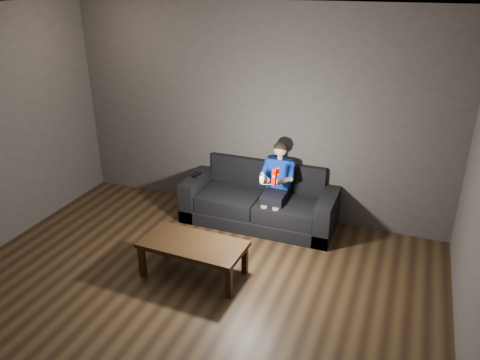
% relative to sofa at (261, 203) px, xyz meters
% --- Properties ---
extents(floor, '(5.00, 5.00, 0.00)m').
position_rel_sofa_xyz_m(floor, '(-0.18, -2.22, -0.24)').
color(floor, black).
rests_on(floor, ground).
extents(back_wall, '(5.00, 0.04, 2.70)m').
position_rel_sofa_xyz_m(back_wall, '(-0.18, 0.28, 1.11)').
color(back_wall, '#3A3734').
rests_on(back_wall, ground).
extents(ceiling, '(5.00, 5.00, 0.02)m').
position_rel_sofa_xyz_m(ceiling, '(-0.18, -2.22, 2.46)').
color(ceiling, silver).
rests_on(ceiling, back_wall).
extents(sofa, '(1.94, 0.84, 0.75)m').
position_rel_sofa_xyz_m(sofa, '(0.00, 0.00, 0.00)').
color(sofa, black).
rests_on(sofa, floor).
extents(child, '(0.42, 0.51, 1.02)m').
position_rel_sofa_xyz_m(child, '(0.22, -0.05, 0.40)').
color(child, black).
rests_on(child, sofa).
extents(wii_remote_red, '(0.06, 0.08, 0.20)m').
position_rel_sofa_xyz_m(wii_remote_red, '(0.30, -0.44, 0.60)').
color(wii_remote_red, '#E80500').
rests_on(wii_remote_red, child).
extents(nunchuk_white, '(0.08, 0.10, 0.15)m').
position_rel_sofa_xyz_m(nunchuk_white, '(0.15, -0.44, 0.56)').
color(nunchuk_white, silver).
rests_on(nunchuk_white, child).
extents(wii_remote_black, '(0.06, 0.17, 0.03)m').
position_rel_sofa_xyz_m(wii_remote_black, '(-0.87, -0.07, 0.30)').
color(wii_remote_black, black).
rests_on(wii_remote_black, sofa).
extents(coffee_table, '(1.12, 0.59, 0.40)m').
position_rel_sofa_xyz_m(coffee_table, '(-0.28, -1.40, 0.10)').
color(coffee_table, black).
rests_on(coffee_table, floor).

